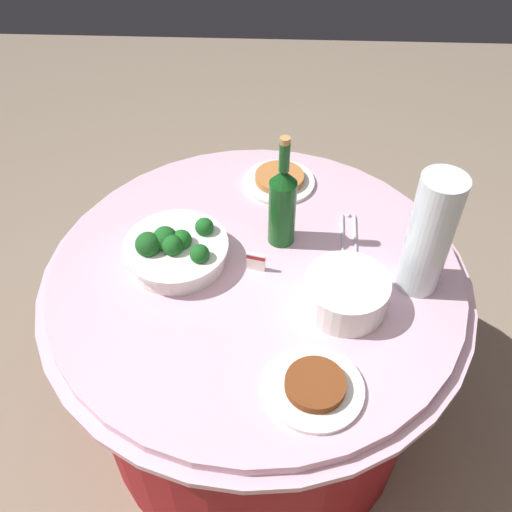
% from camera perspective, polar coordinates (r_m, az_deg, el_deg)
% --- Properties ---
extents(ground_plane, '(6.00, 6.00, 0.00)m').
position_cam_1_polar(ground_plane, '(2.12, -0.00, -15.15)').
color(ground_plane, gray).
extents(buffet_table, '(1.16, 1.16, 0.74)m').
position_cam_1_polar(buffet_table, '(1.80, -0.00, -9.29)').
color(buffet_table, maroon).
rests_on(buffet_table, ground_plane).
extents(broccoli_bowl, '(0.28, 0.28, 0.11)m').
position_cam_1_polar(broccoli_bowl, '(1.52, -8.06, 0.63)').
color(broccoli_bowl, white).
rests_on(broccoli_bowl, buffet_table).
extents(plate_stack, '(0.21, 0.21, 0.09)m').
position_cam_1_polar(plate_stack, '(1.42, 8.99, -3.71)').
color(plate_stack, white).
rests_on(plate_stack, buffet_table).
extents(wine_bottle, '(0.07, 0.07, 0.34)m').
position_cam_1_polar(wine_bottle, '(1.52, 2.66, 5.21)').
color(wine_bottle, '#124A18').
rests_on(wine_bottle, buffet_table).
extents(decorative_fruit_vase, '(0.11, 0.11, 0.34)m').
position_cam_1_polar(decorative_fruit_vase, '(1.44, 16.83, 1.51)').
color(decorative_fruit_vase, silver).
rests_on(decorative_fruit_vase, buffet_table).
extents(serving_tongs, '(0.05, 0.17, 0.01)m').
position_cam_1_polar(serving_tongs, '(1.64, 9.28, 2.37)').
color(serving_tongs, silver).
rests_on(serving_tongs, buffet_table).
extents(food_plate_stir_fry, '(0.22, 0.22, 0.03)m').
position_cam_1_polar(food_plate_stir_fry, '(1.29, 5.93, -12.88)').
color(food_plate_stir_fry, white).
rests_on(food_plate_stir_fry, buffet_table).
extents(food_plate_peanuts, '(0.22, 0.22, 0.03)m').
position_cam_1_polar(food_plate_peanuts, '(1.78, 2.36, 7.63)').
color(food_plate_peanuts, white).
rests_on(food_plate_peanuts, buffet_table).
extents(label_placard_front, '(0.05, 0.02, 0.05)m').
position_cam_1_polar(label_placard_front, '(1.50, 0.14, -0.47)').
color(label_placard_front, white).
rests_on(label_placard_front, buffet_table).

